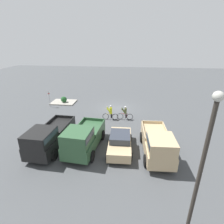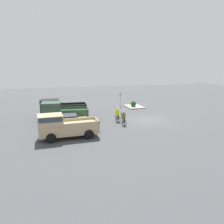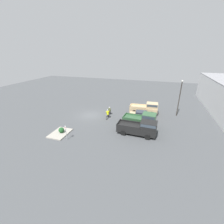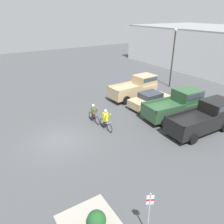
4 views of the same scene
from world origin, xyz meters
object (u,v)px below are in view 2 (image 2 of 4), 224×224
(pickup_truck_2, at_px, (60,108))
(cyclist_0, at_px, (117,114))
(pickup_truck_0, at_px, (63,126))
(shrub, at_px, (133,104))
(cyclist_1, at_px, (124,118))
(pickup_truck_1, at_px, (61,112))
(sedan_0, at_px, (68,122))
(fire_lane_sign, at_px, (120,98))

(pickup_truck_2, distance_m, cyclist_0, 7.57)
(pickup_truck_0, bearing_deg, shrub, -43.92)
(cyclist_0, distance_m, cyclist_1, 1.63)
(cyclist_0, bearing_deg, pickup_truck_1, 77.87)
(sedan_0, height_order, pickup_truck_1, pickup_truck_1)
(pickup_truck_1, xyz_separation_m, pickup_truck_2, (2.78, 0.00, -0.06))
(pickup_truck_2, xyz_separation_m, fire_lane_sign, (4.36, -9.39, 0.18))
(pickup_truck_2, relative_size, cyclist_1, 3.14)
(pickup_truck_0, relative_size, cyclist_0, 3.00)
(pickup_truck_1, xyz_separation_m, cyclist_1, (-2.97, -6.52, -0.41))
(pickup_truck_0, xyz_separation_m, cyclist_0, (4.31, -6.37, -0.33))
(pickup_truck_1, relative_size, cyclist_0, 2.96)
(fire_lane_sign, bearing_deg, shrub, -126.58)
(pickup_truck_1, bearing_deg, fire_lane_sign, -52.75)
(cyclist_1, bearing_deg, pickup_truck_2, 48.61)
(fire_lane_sign, bearing_deg, sedan_0, 138.40)
(pickup_truck_0, xyz_separation_m, cyclist_1, (2.69, -6.56, -0.37))
(pickup_truck_2, bearing_deg, cyclist_1, -131.39)
(cyclist_0, height_order, fire_lane_sign, fire_lane_sign)
(cyclist_0, distance_m, shrub, 8.67)
(pickup_truck_1, bearing_deg, sedan_0, -169.54)
(pickup_truck_2, xyz_separation_m, cyclist_0, (-4.14, -6.33, -0.31))
(pickup_truck_0, relative_size, shrub, 6.55)
(pickup_truck_0, relative_size, pickup_truck_1, 1.01)
(cyclist_1, xyz_separation_m, fire_lane_sign, (10.11, -2.86, 0.54))
(cyclist_0, xyz_separation_m, cyclist_1, (-1.61, -0.20, -0.04))
(cyclist_1, height_order, shrub, cyclist_1)
(cyclist_1, distance_m, shrub, 9.96)
(pickup_truck_0, distance_m, sedan_0, 2.91)
(cyclist_0, relative_size, cyclist_1, 0.98)
(cyclist_1, relative_size, fire_lane_sign, 0.83)
(pickup_truck_1, height_order, shrub, pickup_truck_1)
(pickup_truck_0, height_order, pickup_truck_1, pickup_truck_1)
(sedan_0, height_order, pickup_truck_2, pickup_truck_2)
(fire_lane_sign, bearing_deg, cyclist_0, 160.19)
(pickup_truck_0, xyz_separation_m, pickup_truck_2, (8.44, -0.04, -0.01))
(pickup_truck_1, bearing_deg, pickup_truck_2, 0.03)
(cyclist_1, xyz_separation_m, shrub, (8.86, -4.56, -0.23))
(cyclist_1, bearing_deg, sedan_0, 88.75)
(pickup_truck_2, distance_m, shrub, 11.52)
(sedan_0, distance_m, cyclist_1, 6.00)
(sedan_0, relative_size, pickup_truck_1, 0.81)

